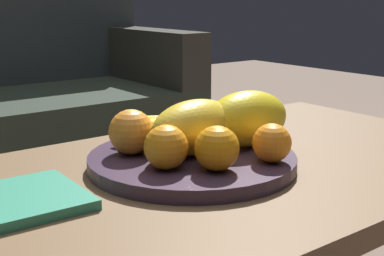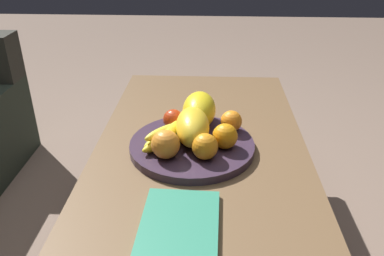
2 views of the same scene
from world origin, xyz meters
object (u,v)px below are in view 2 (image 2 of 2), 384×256
(orange_right, at_px, (231,121))
(banana_bunch, at_px, (165,136))
(orange_back, at_px, (225,136))
(magazine, at_px, (179,226))
(orange_left, at_px, (166,144))
(melon_large_front, at_px, (193,127))
(coffee_table, at_px, (201,159))
(orange_front, at_px, (205,146))
(melon_smaller_beside, at_px, (199,110))
(apple_front, at_px, (173,119))
(fruit_bowl, at_px, (192,146))

(orange_right, xyz_separation_m, banana_bunch, (-0.10, 0.20, -0.00))
(orange_back, height_order, magazine, orange_back)
(orange_left, distance_m, banana_bunch, 0.07)
(melon_large_front, relative_size, banana_bunch, 1.16)
(coffee_table, xyz_separation_m, orange_front, (-0.10, -0.01, 0.11))
(melon_smaller_beside, bearing_deg, orange_back, -150.42)
(apple_front, relative_size, banana_bunch, 0.41)
(melon_large_front, relative_size, orange_back, 2.49)
(apple_front, height_order, magazine, apple_front)
(melon_large_front, distance_m, banana_bunch, 0.09)
(melon_smaller_beside, height_order, orange_right, melon_smaller_beside)
(fruit_bowl, height_order, magazine, fruit_bowl)
(melon_smaller_beside, height_order, orange_back, melon_smaller_beside)
(orange_right, xyz_separation_m, magazine, (-0.44, 0.13, -0.05))
(melon_large_front, bearing_deg, apple_front, 39.30)
(fruit_bowl, height_order, melon_large_front, melon_large_front)
(melon_smaller_beside, xyz_separation_m, magazine, (-0.47, 0.03, -0.07))
(fruit_bowl, distance_m, orange_left, 0.12)
(coffee_table, relative_size, apple_front, 19.06)
(melon_smaller_beside, bearing_deg, melon_large_front, 171.71)
(orange_front, distance_m, orange_left, 0.11)
(coffee_table, relative_size, banana_bunch, 7.73)
(orange_front, bearing_deg, banana_bunch, 60.47)
(melon_large_front, xyz_separation_m, orange_back, (-0.03, -0.10, -0.01))
(coffee_table, bearing_deg, orange_left, 135.74)
(melon_large_front, height_order, banana_bunch, melon_large_front)
(orange_right, xyz_separation_m, apple_front, (0.01, 0.19, -0.00))
(banana_bunch, relative_size, magazine, 0.65)
(orange_front, relative_size, magazine, 0.30)
(apple_front, bearing_deg, orange_back, -124.34)
(melon_large_front, xyz_separation_m, banana_bunch, (-0.03, 0.08, -0.02))
(magazine, bearing_deg, melon_smaller_beside, -1.86)
(orange_left, distance_m, orange_back, 0.18)
(coffee_table, height_order, magazine, magazine)
(apple_front, bearing_deg, fruit_bowl, -143.50)
(melon_large_front, bearing_deg, fruit_bowl, 170.42)
(orange_back, bearing_deg, banana_bunch, 88.09)
(orange_left, bearing_deg, coffee_table, -44.26)
(coffee_table, xyz_separation_m, melon_smaller_beside, (0.11, 0.01, 0.12))
(melon_smaller_beside, relative_size, orange_back, 2.43)
(orange_right, distance_m, apple_front, 0.19)
(coffee_table, distance_m, fruit_bowl, 0.06)
(orange_left, xyz_separation_m, orange_right, (0.17, -0.19, -0.01))
(orange_back, bearing_deg, coffee_table, 61.75)
(melon_large_front, bearing_deg, magazine, 177.90)
(coffee_table, height_order, orange_front, orange_front)
(orange_left, bearing_deg, orange_back, -70.00)
(orange_left, xyz_separation_m, magazine, (-0.27, -0.06, -0.06))
(fruit_bowl, distance_m, melon_smaller_beside, 0.14)
(coffee_table, xyz_separation_m, apple_front, (0.07, 0.09, 0.10))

